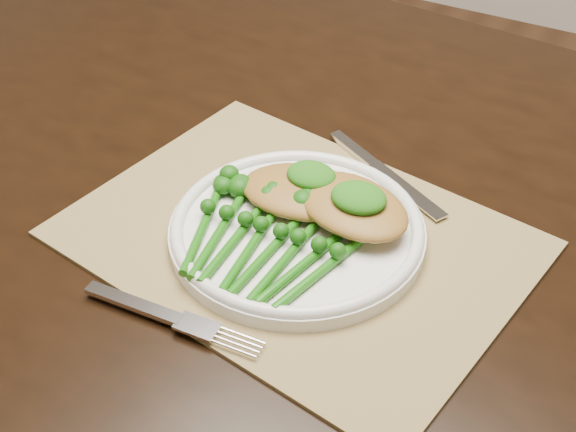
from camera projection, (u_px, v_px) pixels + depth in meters
The scene contains 10 objects.
dining_table at pixel (296, 376), 1.15m from camera, with size 1.68×1.05×0.75m.
placemat at pixel (296, 238), 0.81m from camera, with size 0.44×0.32×0.00m, color olive.
dinner_plate at pixel (297, 229), 0.80m from camera, with size 0.26×0.26×0.02m.
knife at pixel (374, 165), 0.90m from camera, with size 0.17×0.10×0.01m.
fork at pixel (183, 322), 0.72m from camera, with size 0.18×0.03×0.01m.
chicken_fillet_left at pixel (303, 192), 0.82m from camera, with size 0.13×0.09×0.03m, color olive.
chicken_fillet_right at pixel (352, 206), 0.80m from camera, with size 0.13×0.09×0.03m, color olive.
pesto_dollop_left at pixel (311, 175), 0.82m from camera, with size 0.05×0.04×0.02m, color #134C0A.
pesto_dollop_right at pixel (359, 198), 0.78m from camera, with size 0.06×0.05×0.02m, color #134C0A.
broccolini_bundle at pixel (261, 247), 0.77m from camera, with size 0.16×0.18×0.04m.
Camera 1 is at (0.34, -0.74, 1.29)m, focal length 50.00 mm.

